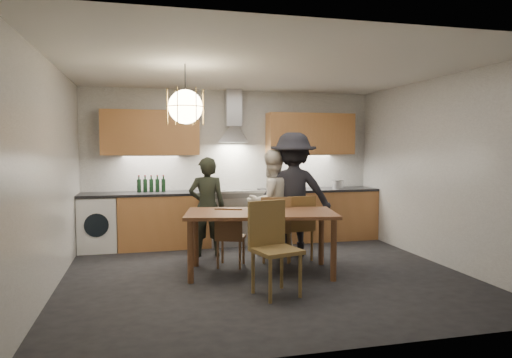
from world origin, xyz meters
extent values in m
plane|color=black|center=(0.00, 0.00, 0.00)|extent=(5.00, 5.00, 0.00)
cube|color=silver|center=(0.00, 2.25, 1.30)|extent=(5.00, 0.02, 2.60)
cube|color=silver|center=(0.00, -2.25, 1.30)|extent=(5.00, 0.02, 2.60)
cube|color=silver|center=(-2.50, 0.00, 1.30)|extent=(0.02, 4.50, 2.60)
cube|color=silver|center=(2.50, 0.00, 1.30)|extent=(0.02, 4.50, 2.60)
cube|color=silver|center=(0.00, 0.00, 2.60)|extent=(5.00, 4.50, 0.02)
cube|color=tan|center=(-1.18, 1.95, 0.43)|extent=(1.45, 0.60, 0.86)
cube|color=tan|center=(1.48, 1.95, 0.43)|extent=(2.05, 0.60, 0.86)
cube|color=white|center=(-2.20, 1.95, 0.42)|extent=(0.58, 0.58, 0.85)
cube|color=black|center=(-1.48, 1.95, 0.88)|extent=(2.05, 0.62, 0.04)
cube|color=black|center=(1.48, 1.95, 0.88)|extent=(2.05, 0.62, 0.04)
cube|color=silver|center=(0.00, 1.95, 0.40)|extent=(0.90, 0.60, 0.80)
cube|color=black|center=(0.00, 1.66, 0.38)|extent=(0.78, 0.02, 0.42)
cube|color=slate|center=(0.00, 1.95, 0.84)|extent=(0.90, 0.60, 0.08)
cube|color=silver|center=(0.00, 1.69, 0.90)|extent=(0.90, 0.08, 0.04)
cube|color=tan|center=(-1.38, 2.08, 1.86)|extent=(1.55, 0.35, 0.72)
cube|color=tan|center=(1.38, 2.08, 1.86)|extent=(1.55, 0.35, 0.72)
cube|color=silver|center=(0.00, 2.12, 2.29)|extent=(0.26, 0.22, 0.62)
cylinder|color=black|center=(-1.00, -0.10, 2.35)|extent=(0.01, 0.01, 0.50)
sphere|color=#FFE0A5|center=(-1.00, -0.10, 2.10)|extent=(0.40, 0.40, 0.40)
torus|color=gold|center=(-1.00, -0.10, 2.10)|extent=(0.43, 0.43, 0.01)
cube|color=brown|center=(-0.04, 0.08, 0.78)|extent=(2.04, 1.29, 0.04)
cylinder|color=brown|center=(-0.96, -0.14, 0.38)|extent=(0.07, 0.07, 0.76)
cylinder|color=brown|center=(-0.81, 0.63, 0.38)|extent=(0.07, 0.07, 0.76)
cylinder|color=brown|center=(0.73, -0.46, 0.38)|extent=(0.07, 0.07, 0.76)
cylinder|color=brown|center=(0.88, 0.30, 0.38)|extent=(0.07, 0.07, 0.76)
cube|color=brown|center=(-0.35, 0.51, 0.40)|extent=(0.48, 0.48, 0.04)
cube|color=brown|center=(-0.41, 0.36, 0.62)|extent=(0.36, 0.17, 0.41)
cylinder|color=brown|center=(-0.16, 0.60, 0.19)|extent=(0.03, 0.03, 0.38)
cylinder|color=brown|center=(-0.27, 0.32, 0.19)|extent=(0.03, 0.03, 0.38)
cylinder|color=brown|center=(-0.43, 0.71, 0.19)|extent=(0.03, 0.03, 0.38)
cylinder|color=brown|center=(-0.54, 0.43, 0.19)|extent=(0.03, 0.03, 0.38)
cube|color=brown|center=(0.34, 0.66, 0.45)|extent=(0.53, 0.53, 0.04)
cube|color=brown|center=(0.28, 0.48, 0.71)|extent=(0.42, 0.16, 0.46)
cylinder|color=brown|center=(0.55, 0.77, 0.22)|extent=(0.04, 0.04, 0.43)
cylinder|color=brown|center=(0.45, 0.45, 0.22)|extent=(0.04, 0.04, 0.43)
cylinder|color=brown|center=(0.22, 0.87, 0.22)|extent=(0.04, 0.04, 0.43)
cylinder|color=brown|center=(0.12, 0.55, 0.22)|extent=(0.04, 0.04, 0.43)
cube|color=brown|center=(0.66, 0.71, 0.45)|extent=(0.45, 0.45, 0.04)
cube|color=brown|center=(0.67, 0.52, 0.70)|extent=(0.42, 0.06, 0.46)
cylinder|color=brown|center=(0.82, 0.89, 0.22)|extent=(0.04, 0.04, 0.43)
cylinder|color=brown|center=(0.84, 0.55, 0.22)|extent=(0.04, 0.04, 0.43)
cylinder|color=brown|center=(0.48, 0.87, 0.22)|extent=(0.04, 0.04, 0.43)
cylinder|color=brown|center=(0.50, 0.53, 0.22)|extent=(0.04, 0.04, 0.43)
cube|color=brown|center=(-0.09, -0.82, 0.50)|extent=(0.57, 0.57, 0.04)
cube|color=brown|center=(-0.15, -0.61, 0.77)|extent=(0.46, 0.16, 0.51)
cylinder|color=brown|center=(-0.22, -1.05, 0.24)|extent=(0.04, 0.04, 0.48)
cylinder|color=brown|center=(-0.32, -0.68, 0.24)|extent=(0.04, 0.04, 0.48)
cylinder|color=brown|center=(0.14, -0.95, 0.24)|extent=(0.04, 0.04, 0.48)
cylinder|color=brown|center=(0.04, -0.59, 0.24)|extent=(0.04, 0.04, 0.48)
imported|color=black|center=(-0.59, 1.17, 0.74)|extent=(0.58, 0.41, 1.48)
imported|color=silver|center=(0.36, 1.02, 0.79)|extent=(0.88, 0.76, 1.59)
imported|color=black|center=(0.69, 0.95, 0.92)|extent=(1.30, 0.90, 1.85)
imported|color=#B4B3B7|center=(1.00, 1.89, 0.94)|extent=(0.38, 0.38, 0.08)
cylinder|color=silver|center=(1.83, 1.90, 0.97)|extent=(0.22, 0.22, 0.14)
camera|label=1|loc=(-1.48, -5.54, 1.63)|focal=32.00mm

